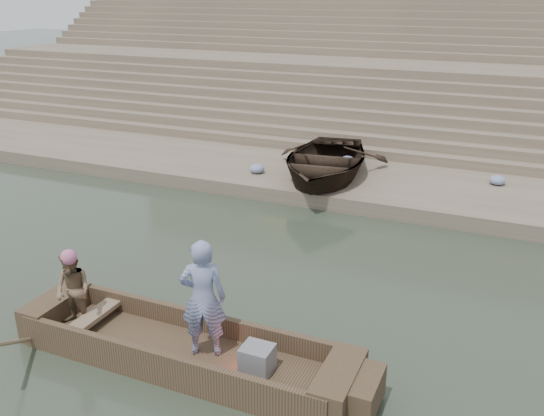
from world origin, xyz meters
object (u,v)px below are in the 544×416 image
Objects in this scene: standing_man at (203,298)px; rowing_man at (73,291)px; television at (257,358)px; main_rowboat at (183,356)px; beached_rowboat at (324,161)px.

rowing_man is (-2.36, -0.20, -0.29)m from standing_man.
rowing_man is 3.31m from television.
rowing_man is (-2.00, -0.11, 0.78)m from main_rowboat.
main_rowboat is 10.87× the size of television.
standing_man reaches higher than television.
television is at bearing 151.83° from standing_man.
rowing_man reaches higher than beached_rowboat.
rowing_man is 9.07m from beached_rowboat.
standing_man is 8.85m from beached_rowboat.
main_rowboat is 2.61× the size of standing_man.
standing_man reaches higher than rowing_man.
rowing_man is at bearing -178.08° from television.
television is at bearing -0.00° from main_rowboat.
television is (1.28, -0.00, 0.31)m from main_rowboat.
standing_man is (0.36, 0.09, 1.07)m from main_rowboat.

